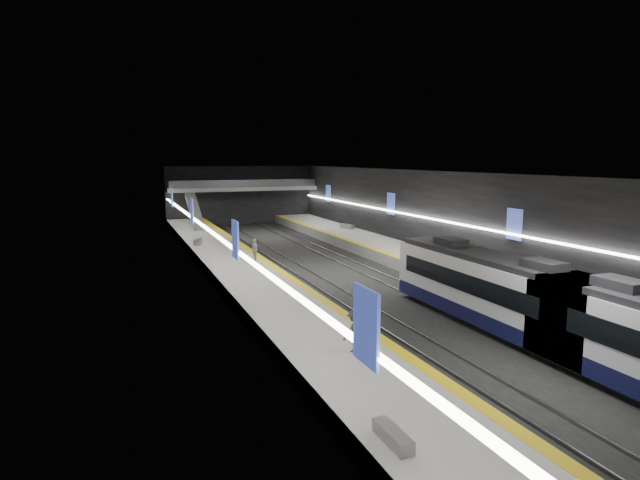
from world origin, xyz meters
name	(u,v)px	position (x,y,z in m)	size (l,w,h in m)	color
ground	(340,275)	(0.00, 0.00, 0.00)	(70.00, 70.00, 0.00)	black
ceiling	(340,173)	(0.00, 0.00, 8.00)	(20.00, 70.00, 0.04)	beige
wall_left	(210,231)	(-10.00, 0.00, 4.00)	(0.04, 70.00, 8.00)	black
wall_right	(449,219)	(10.00, 0.00, 4.00)	(0.04, 70.00, 8.00)	black
wall_back	(240,195)	(0.00, 35.00, 4.00)	(20.00, 0.04, 8.00)	black
platform_left	(246,276)	(-7.50, 0.00, 0.50)	(5.00, 70.00, 1.00)	slate
tile_surface_left	(246,269)	(-7.50, 0.00, 1.01)	(5.00, 70.00, 0.02)	#9A9A95
tactile_strip_left	(275,267)	(-5.30, 0.00, 1.02)	(0.60, 70.00, 0.02)	yellow
platform_right	(422,262)	(7.50, 0.00, 0.50)	(5.00, 70.00, 1.00)	slate
tile_surface_right	(422,256)	(7.50, 0.00, 1.01)	(5.00, 70.00, 0.02)	#9A9A95
tactile_strip_right	(399,258)	(5.30, 0.00, 1.02)	(0.60, 70.00, 0.02)	yellow
rails	(340,274)	(0.00, 0.00, 0.06)	(6.52, 70.00, 0.12)	gray
train	(576,317)	(2.50, -20.69, 2.20)	(2.69, 26.68, 3.60)	#10123D
ad_posters	(335,217)	(0.00, 1.00, 4.50)	(19.94, 53.50, 2.20)	#3C4FB5
cove_light_left	(213,233)	(-9.80, 0.00, 3.80)	(0.25, 68.60, 0.12)	white
cove_light_right	(447,222)	(9.80, 0.00, 3.80)	(0.25, 68.60, 0.12)	white
mezzanine_bridge	(243,189)	(0.00, 32.93, 5.04)	(20.00, 3.00, 1.50)	gray
escalator	(195,211)	(-7.50, 26.00, 2.90)	(1.20, 8.00, 0.60)	#99999E
bench_left_near	(393,436)	(-9.16, -25.28, 1.21)	(0.48, 1.73, 0.42)	#99999E
bench_left_far	(198,242)	(-9.08, 12.94, 1.25)	(0.56, 2.03, 0.50)	#99999E
bench_right_far	(347,226)	(8.78, 18.24, 1.25)	(0.57, 2.04, 0.50)	#99999E
passenger_right_a	(565,297)	(5.64, -16.98, 1.87)	(0.63, 0.42, 1.74)	#C95E4B
passenger_left_a	(254,250)	(-6.20, 2.53, 1.92)	(1.08, 0.45, 1.84)	beige
passenger_left_b	(354,331)	(-7.12, -18.22, 1.90)	(1.17, 0.67, 1.81)	#3A3B41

